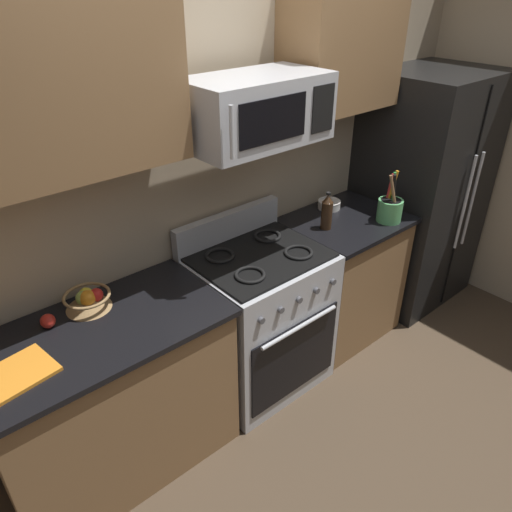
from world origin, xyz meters
The scene contains 15 objects.
ground_plane centered at (0.00, 0.00, 0.00)m, with size 16.00×16.00×0.00m, color #473828.
wall_back centered at (0.00, 1.04, 1.30)m, with size 8.00×0.10×2.60m, color tan.
counter_left centered at (-0.98, 0.65, 0.46)m, with size 1.18×0.64×0.91m.
range_oven centered at (0.00, 0.65, 0.47)m, with size 0.76×0.68×1.09m.
counter_right centered at (0.77, 0.65, 0.46)m, with size 0.77×0.64×0.91m.
refrigerator centered at (1.61, 0.63, 0.88)m, with size 0.86×0.75×1.76m.
microwave centered at (0.00, 0.68, 1.74)m, with size 0.74×0.44×0.33m.
upper_cabinets_left centered at (-0.99, 0.82, 1.94)m, with size 1.17×0.34×0.68m.
upper_cabinets_right centered at (0.78, 0.82, 1.94)m, with size 0.76×0.34×0.68m.
utensil_crock centered at (0.96, 0.46, 1.00)m, with size 0.16×0.16×0.34m.
fruit_basket centered at (-0.95, 0.83, 0.96)m, with size 0.23×0.23×0.11m.
apple_loose centered at (-1.15, 0.81, 0.94)m, with size 0.07×0.07×0.07m, color red.
cutting_board centered at (-1.38, 0.58, 0.92)m, with size 0.31×0.23×0.02m, color orange.
bottle_soy centered at (0.56, 0.65, 1.02)m, with size 0.07×0.07×0.25m.
prep_bowl centered at (0.81, 0.84, 0.94)m, with size 0.16×0.16×0.06m.
Camera 1 is at (-1.59, -1.17, 2.34)m, focal length 34.28 mm.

